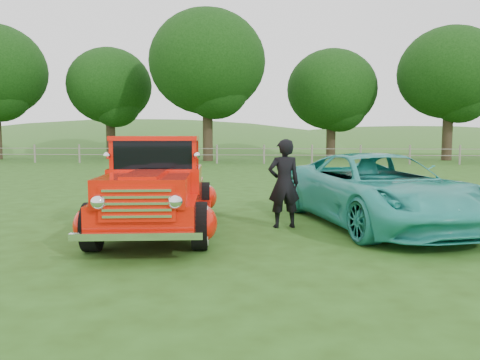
# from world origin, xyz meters

# --- Properties ---
(ground) EXTENTS (140.00, 140.00, 0.00)m
(ground) POSITION_xyz_m (0.00, 0.00, 0.00)
(ground) COLOR #264612
(ground) RESTS_ON ground
(distant_hills) EXTENTS (116.00, 60.00, 18.00)m
(distant_hills) POSITION_xyz_m (-4.08, 59.46, -4.55)
(distant_hills) COLOR #326023
(distant_hills) RESTS_ON ground
(fence_line) EXTENTS (48.00, 0.12, 1.20)m
(fence_line) POSITION_xyz_m (0.00, 22.00, 0.60)
(fence_line) COLOR gray
(fence_line) RESTS_ON ground
(tree_mid_west) EXTENTS (6.40, 6.40, 8.46)m
(tree_mid_west) POSITION_xyz_m (-12.00, 28.00, 5.55)
(tree_mid_west) COLOR #302218
(tree_mid_west) RESTS_ON ground
(tree_near_west) EXTENTS (8.00, 8.00, 10.42)m
(tree_near_west) POSITION_xyz_m (-4.00, 25.00, 6.80)
(tree_near_west) COLOR #302218
(tree_near_west) RESTS_ON ground
(tree_near_east) EXTENTS (6.80, 6.80, 8.33)m
(tree_near_east) POSITION_xyz_m (5.00, 29.00, 5.25)
(tree_near_east) COLOR #302218
(tree_near_east) RESTS_ON ground
(tree_mid_east) EXTENTS (7.20, 7.20, 9.44)m
(tree_mid_east) POSITION_xyz_m (13.00, 27.00, 6.17)
(tree_mid_east) COLOR #302218
(tree_mid_east) RESTS_ON ground
(red_pickup) EXTENTS (2.67, 5.16, 1.78)m
(red_pickup) POSITION_xyz_m (-1.57, 1.01, 0.80)
(red_pickup) COLOR black
(red_pickup) RESTS_ON ground
(teal_sedan) EXTENTS (3.74, 5.63, 1.43)m
(teal_sedan) POSITION_xyz_m (2.66, 1.83, 0.72)
(teal_sedan) COLOR teal
(teal_sedan) RESTS_ON ground
(man) EXTENTS (0.71, 0.55, 1.72)m
(man) POSITION_xyz_m (0.79, 1.49, 0.86)
(man) COLOR black
(man) RESTS_ON ground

